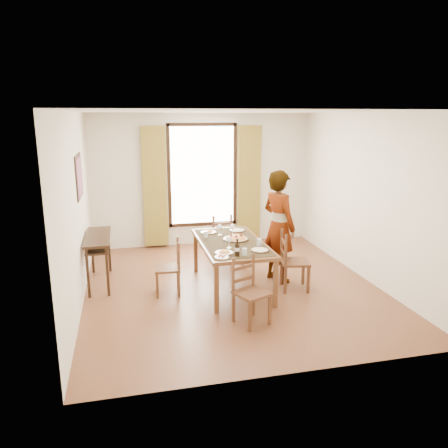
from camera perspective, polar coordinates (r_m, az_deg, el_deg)
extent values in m
plane|color=#502D19|center=(7.03, 0.95, -8.10)|extent=(5.00, 5.00, 0.00)
cube|color=silver|center=(9.05, -2.88, 5.76)|extent=(4.50, 0.10, 2.70)
cube|color=silver|center=(4.33, 9.08, -3.57)|extent=(4.50, 0.10, 2.70)
cube|color=silver|center=(6.48, -18.70, 1.73)|extent=(0.10, 5.00, 2.70)
cube|color=silver|center=(7.50, 17.94, 3.38)|extent=(0.10, 5.00, 2.70)
cube|color=white|center=(6.51, 1.05, 14.67)|extent=(4.50, 5.00, 0.04)
cube|color=white|center=(9.00, -2.85, 6.37)|extent=(1.30, 0.04, 2.00)
cube|color=olive|center=(8.85, -9.04, 4.77)|extent=(0.48, 0.10, 2.40)
cube|color=olive|center=(9.20, 3.27, 5.26)|extent=(0.48, 0.10, 2.40)
cube|color=black|center=(7.00, -18.42, 5.95)|extent=(0.02, 0.86, 0.66)
cube|color=#DD4529|center=(7.00, -18.34, 5.96)|extent=(0.01, 0.76, 0.56)
cube|color=black|center=(7.17, -16.18, -1.63)|extent=(0.38, 1.20, 0.04)
cube|color=black|center=(7.21, -16.11, -2.55)|extent=(0.34, 1.10, 0.03)
cube|color=black|center=(6.78, -17.35, -6.17)|extent=(0.04, 0.04, 0.76)
cube|color=black|center=(7.82, -16.82, -3.44)|extent=(0.04, 0.04, 0.76)
cube|color=black|center=(6.76, -14.97, -6.06)|extent=(0.04, 0.04, 0.76)
cube|color=black|center=(7.80, -14.77, -3.34)|extent=(0.04, 0.04, 0.76)
cube|color=brown|center=(6.74, 0.98, -2.54)|extent=(0.97, 1.83, 0.05)
cube|color=black|center=(6.73, 0.98, -2.31)|extent=(0.89, 1.69, 0.01)
cube|color=brown|center=(5.99, -0.99, -8.52)|extent=(0.06, 0.06, 0.70)
cube|color=brown|center=(7.57, -3.72, -3.66)|extent=(0.06, 0.06, 0.70)
cube|color=brown|center=(6.21, 6.73, -7.78)|extent=(0.06, 0.06, 0.70)
cube|color=brown|center=(7.75, 2.47, -3.24)|extent=(0.06, 0.06, 0.70)
cube|color=brown|center=(6.67, -7.41, -5.77)|extent=(0.40, 0.40, 0.04)
cube|color=brown|center=(6.89, -8.73, -6.95)|extent=(0.04, 0.04, 0.40)
cube|color=brown|center=(6.89, -6.04, -6.84)|extent=(0.04, 0.04, 0.40)
cube|color=brown|center=(6.59, -8.73, -7.94)|extent=(0.04, 0.04, 0.40)
cube|color=brown|center=(6.59, -5.91, -7.83)|extent=(0.04, 0.04, 0.40)
cube|color=brown|center=(6.75, -6.06, -3.48)|extent=(0.03, 0.03, 0.45)
cube|color=brown|center=(6.45, -5.92, -4.33)|extent=(0.03, 0.03, 0.45)
cube|color=brown|center=(6.63, -5.97, -4.63)|extent=(0.05, 0.32, 0.04)
cube|color=brown|center=(6.58, -6.01, -3.30)|extent=(0.05, 0.32, 0.04)
cube|color=brown|center=(8.19, -0.59, -1.76)|extent=(0.42, 0.42, 0.04)
cube|color=brown|center=(8.45, 0.17, -2.74)|extent=(0.04, 0.04, 0.42)
cube|color=brown|center=(8.15, 0.89, -3.39)|extent=(0.04, 0.04, 0.42)
cube|color=brown|center=(8.36, -2.02, -2.94)|extent=(0.04, 0.04, 0.42)
cube|color=brown|center=(8.05, -1.37, -3.61)|extent=(0.04, 0.04, 0.42)
cube|color=brown|center=(8.02, 0.93, -0.39)|extent=(0.03, 0.03, 0.47)
cube|color=brown|center=(7.92, -1.37, -0.58)|extent=(0.03, 0.03, 0.47)
cube|color=brown|center=(7.99, -0.22, -1.13)|extent=(0.34, 0.05, 0.05)
cube|color=brown|center=(7.95, -0.22, 0.04)|extent=(0.34, 0.05, 0.05)
cube|color=brown|center=(5.70, 3.64, -9.03)|extent=(0.51, 0.51, 0.04)
cube|color=brown|center=(5.57, 3.38, -11.95)|extent=(0.04, 0.04, 0.42)
cube|color=brown|center=(5.81, 1.25, -10.80)|extent=(0.04, 0.04, 0.42)
cube|color=brown|center=(5.77, 5.99, -11.05)|extent=(0.04, 0.04, 0.42)
cube|color=brown|center=(6.00, 3.83, -9.99)|extent=(0.04, 0.04, 0.42)
cube|color=brown|center=(5.64, 1.22, -6.70)|extent=(0.03, 0.03, 0.46)
cube|color=brown|center=(5.84, 3.84, -6.00)|extent=(0.03, 0.03, 0.46)
cube|color=brown|center=(5.77, 2.54, -7.21)|extent=(0.32, 0.15, 0.05)
cube|color=brown|center=(5.71, 2.56, -5.65)|extent=(0.32, 0.15, 0.05)
cube|color=brown|center=(6.85, 9.26, -4.93)|extent=(0.48, 0.48, 0.04)
cube|color=brown|center=(6.81, 10.95, -7.12)|extent=(0.04, 0.04, 0.44)
cube|color=brown|center=(6.73, 8.01, -7.24)|extent=(0.04, 0.04, 0.44)
cube|color=brown|center=(7.13, 10.29, -6.11)|extent=(0.04, 0.04, 0.44)
cube|color=brown|center=(7.06, 7.48, -6.20)|extent=(0.04, 0.04, 0.44)
cube|color=brown|center=(6.58, 8.06, -3.45)|extent=(0.04, 0.04, 0.49)
cube|color=brown|center=(6.91, 7.53, -2.58)|extent=(0.04, 0.04, 0.49)
cube|color=brown|center=(6.77, 7.76, -3.80)|extent=(0.09, 0.35, 0.05)
cube|color=brown|center=(6.72, 7.81, -2.37)|extent=(0.09, 0.35, 0.05)
imported|color=gray|center=(7.07, 7.16, -0.32)|extent=(0.98, 0.91, 1.82)
cylinder|color=silver|center=(6.54, 4.61, -2.37)|extent=(0.07, 0.07, 0.10)
cylinder|color=silver|center=(6.95, -2.39, -1.35)|extent=(0.07, 0.07, 0.10)
cylinder|color=silver|center=(6.07, 2.70, -3.64)|extent=(0.07, 0.07, 0.10)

